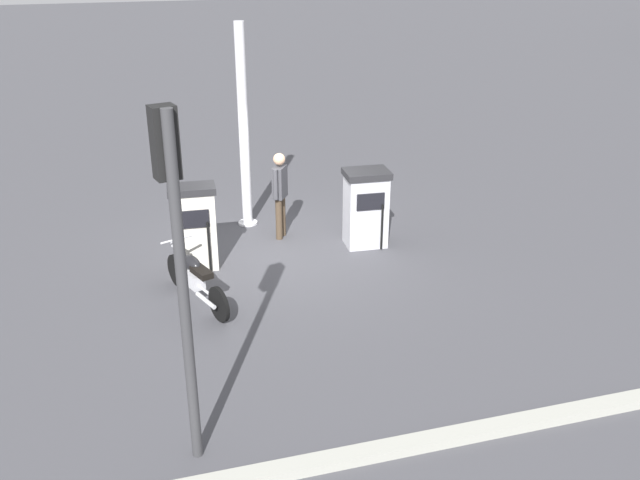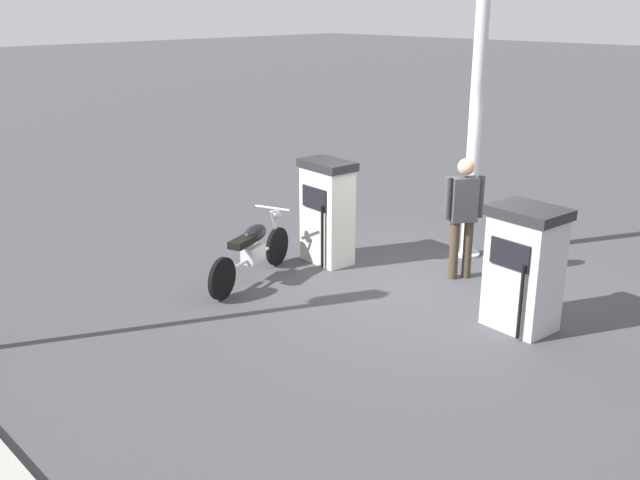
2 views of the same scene
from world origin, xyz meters
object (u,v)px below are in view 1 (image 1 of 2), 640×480
Objects in this scene: fuel_pump_far at (366,208)px; canopy_support_pole at (244,132)px; motorcycle_near_pump at (195,277)px; fuel_pump_near at (194,227)px; attendant_person at (280,190)px; roadside_traffic_light at (176,235)px.

canopy_support_pole is (-1.75, -1.93, 1.19)m from fuel_pump_far.
fuel_pump_near is at bearing 170.71° from motorcycle_near_pump.
canopy_support_pole reaches higher than attendant_person.
attendant_person is at bearing 115.45° from fuel_pump_near.
motorcycle_near_pump is 4.28m from roadside_traffic_light.
roadside_traffic_light is at bearing -39.70° from fuel_pump_far.
canopy_support_pole is at bearing 153.13° from motorcycle_near_pump.
attendant_person is 6.50m from roadside_traffic_light.
fuel_pump_near is at bearing -37.16° from canopy_support_pole.
roadside_traffic_light is 0.99× the size of canopy_support_pole.
fuel_pump_far is (-0.00, 3.26, -0.03)m from fuel_pump_near.
motorcycle_near_pump is (1.28, -0.21, -0.34)m from fuel_pump_near.
fuel_pump_far is at bearing 140.30° from roadside_traffic_light.
roadside_traffic_light is (3.57, -0.56, 2.28)m from motorcycle_near_pump.
roadside_traffic_light is (4.86, -4.03, 1.97)m from fuel_pump_far.
fuel_pump_near is 5.29m from roadside_traffic_light.
attendant_person is at bearing 28.13° from canopy_support_pole.
motorcycle_near_pump is 0.49× the size of roadside_traffic_light.
fuel_pump_far is 0.77× the size of motorcycle_near_pump.
fuel_pump_near is 2.01m from attendant_person.
attendant_person is (-2.14, 2.01, 0.55)m from motorcycle_near_pump.
fuel_pump_near is at bearing -90.00° from fuel_pump_far.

